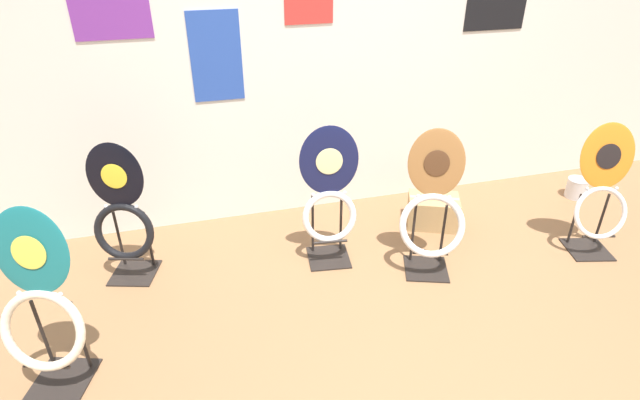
{
  "coord_description": "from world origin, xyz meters",
  "views": [
    {
      "loc": [
        -1.04,
        -1.4,
        2.05
      ],
      "look_at": [
        -0.33,
        1.17,
        0.55
      ],
      "focal_mm": 28.0,
      "sensor_mm": 36.0,
      "label": 1
    }
  ],
  "objects_px": {
    "toilet_seat_display_orange_sun": "(602,192)",
    "toilet_seat_display_navy_moon": "(329,201)",
    "toilet_seat_display_teal_sax": "(41,310)",
    "paint_can": "(577,187)",
    "toilet_seat_display_jazz_black": "(123,221)",
    "storage_box": "(433,211)",
    "toilet_seat_display_woodgrain": "(433,213)"
  },
  "relations": [
    {
      "from": "toilet_seat_display_woodgrain",
      "to": "paint_can",
      "type": "distance_m",
      "value": 1.79
    },
    {
      "from": "toilet_seat_display_jazz_black",
      "to": "toilet_seat_display_woodgrain",
      "type": "distance_m",
      "value": 1.94
    },
    {
      "from": "toilet_seat_display_orange_sun",
      "to": "toilet_seat_display_navy_moon",
      "type": "height_order",
      "value": "toilet_seat_display_navy_moon"
    },
    {
      "from": "toilet_seat_display_woodgrain",
      "to": "toilet_seat_display_navy_moon",
      "type": "height_order",
      "value": "toilet_seat_display_navy_moon"
    },
    {
      "from": "toilet_seat_display_teal_sax",
      "to": "toilet_seat_display_jazz_black",
      "type": "distance_m",
      "value": 0.87
    },
    {
      "from": "toilet_seat_display_orange_sun",
      "to": "paint_can",
      "type": "distance_m",
      "value": 0.88
    },
    {
      "from": "paint_can",
      "to": "storage_box",
      "type": "distance_m",
      "value": 1.37
    },
    {
      "from": "toilet_seat_display_orange_sun",
      "to": "toilet_seat_display_navy_moon",
      "type": "bearing_deg",
      "value": 168.47
    },
    {
      "from": "toilet_seat_display_teal_sax",
      "to": "toilet_seat_display_jazz_black",
      "type": "height_order",
      "value": "toilet_seat_display_teal_sax"
    },
    {
      "from": "toilet_seat_display_orange_sun",
      "to": "storage_box",
      "type": "xyz_separation_m",
      "value": [
        -0.91,
        0.59,
        -0.34
      ]
    },
    {
      "from": "toilet_seat_display_orange_sun",
      "to": "toilet_seat_display_woodgrain",
      "type": "height_order",
      "value": "toilet_seat_display_woodgrain"
    },
    {
      "from": "toilet_seat_display_jazz_black",
      "to": "toilet_seat_display_woodgrain",
      "type": "height_order",
      "value": "toilet_seat_display_woodgrain"
    },
    {
      "from": "paint_can",
      "to": "storage_box",
      "type": "bearing_deg",
      "value": -177.03
    },
    {
      "from": "toilet_seat_display_jazz_black",
      "to": "toilet_seat_display_navy_moon",
      "type": "relative_size",
      "value": 0.96
    },
    {
      "from": "toilet_seat_display_teal_sax",
      "to": "storage_box",
      "type": "relative_size",
      "value": 2.16
    },
    {
      "from": "toilet_seat_display_orange_sun",
      "to": "paint_can",
      "type": "height_order",
      "value": "toilet_seat_display_orange_sun"
    },
    {
      "from": "toilet_seat_display_orange_sun",
      "to": "paint_can",
      "type": "bearing_deg",
      "value": 55.3
    },
    {
      "from": "toilet_seat_display_woodgrain",
      "to": "storage_box",
      "type": "height_order",
      "value": "toilet_seat_display_woodgrain"
    },
    {
      "from": "toilet_seat_display_woodgrain",
      "to": "toilet_seat_display_teal_sax",
      "type": "bearing_deg",
      "value": -170.88
    },
    {
      "from": "toilet_seat_display_woodgrain",
      "to": "storage_box",
      "type": "distance_m",
      "value": 0.66
    },
    {
      "from": "toilet_seat_display_teal_sax",
      "to": "paint_can",
      "type": "xyz_separation_m",
      "value": [
        3.85,
        0.92,
        -0.36
      ]
    },
    {
      "from": "toilet_seat_display_teal_sax",
      "to": "paint_can",
      "type": "distance_m",
      "value": 3.98
    },
    {
      "from": "storage_box",
      "to": "toilet_seat_display_navy_moon",
      "type": "bearing_deg",
      "value": -166.21
    },
    {
      "from": "toilet_seat_display_teal_sax",
      "to": "paint_can",
      "type": "height_order",
      "value": "toilet_seat_display_teal_sax"
    },
    {
      "from": "toilet_seat_display_teal_sax",
      "to": "toilet_seat_display_woodgrain",
      "type": "distance_m",
      "value": 2.22
    },
    {
      "from": "toilet_seat_display_jazz_black",
      "to": "storage_box",
      "type": "distance_m",
      "value": 2.2
    },
    {
      "from": "toilet_seat_display_teal_sax",
      "to": "toilet_seat_display_woodgrain",
      "type": "xyz_separation_m",
      "value": [
        2.19,
        0.35,
        -0.02
      ]
    },
    {
      "from": "toilet_seat_display_jazz_black",
      "to": "storage_box",
      "type": "relative_size",
      "value": 2.08
    },
    {
      "from": "toilet_seat_display_jazz_black",
      "to": "paint_can",
      "type": "height_order",
      "value": "toilet_seat_display_jazz_black"
    },
    {
      "from": "toilet_seat_display_orange_sun",
      "to": "toilet_seat_display_navy_moon",
      "type": "relative_size",
      "value": 0.95
    },
    {
      "from": "toilet_seat_display_jazz_black",
      "to": "storage_box",
      "type": "xyz_separation_m",
      "value": [
        2.18,
        0.04,
        -0.3
      ]
    },
    {
      "from": "toilet_seat_display_teal_sax",
      "to": "storage_box",
      "type": "height_order",
      "value": "toilet_seat_display_teal_sax"
    }
  ]
}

